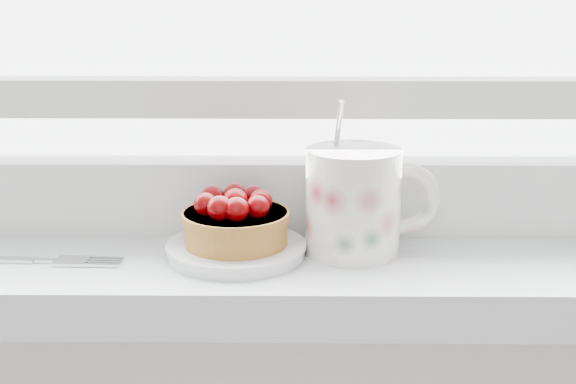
{
  "coord_description": "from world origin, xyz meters",
  "views": [
    {
      "loc": [
        0.05,
        1.22,
        1.18
      ],
      "look_at": [
        0.04,
        1.88,
        1.0
      ],
      "focal_mm": 50.0,
      "sensor_mm": 36.0,
      "label": 1
    }
  ],
  "objects_px": {
    "saucer": "(236,250)",
    "floral_mug": "(357,199)",
    "raspberry_tart": "(235,220)",
    "fork": "(17,260)"
  },
  "relations": [
    {
      "from": "saucer",
      "to": "floral_mug",
      "type": "height_order",
      "value": "floral_mug"
    },
    {
      "from": "floral_mug",
      "to": "fork",
      "type": "distance_m",
      "value": 0.3
    },
    {
      "from": "raspberry_tart",
      "to": "saucer",
      "type": "bearing_deg",
      "value": 36.92
    },
    {
      "from": "saucer",
      "to": "raspberry_tart",
      "type": "distance_m",
      "value": 0.03
    },
    {
      "from": "raspberry_tart",
      "to": "fork",
      "type": "distance_m",
      "value": 0.19
    },
    {
      "from": "saucer",
      "to": "raspberry_tart",
      "type": "height_order",
      "value": "raspberry_tart"
    },
    {
      "from": "saucer",
      "to": "floral_mug",
      "type": "xyz_separation_m",
      "value": [
        0.11,
        0.01,
        0.04
      ]
    },
    {
      "from": "floral_mug",
      "to": "fork",
      "type": "bearing_deg",
      "value": -174.64
    },
    {
      "from": "saucer",
      "to": "floral_mug",
      "type": "distance_m",
      "value": 0.12
    },
    {
      "from": "saucer",
      "to": "fork",
      "type": "bearing_deg",
      "value": -175.37
    }
  ]
}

